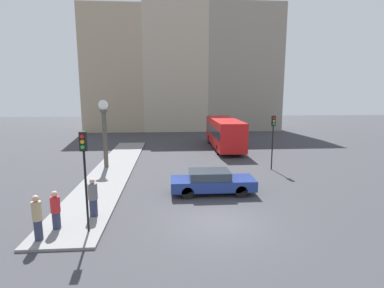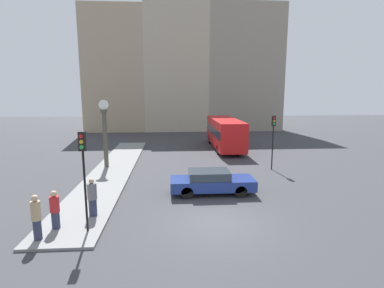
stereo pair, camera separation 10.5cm
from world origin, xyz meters
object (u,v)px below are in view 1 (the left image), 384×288
(traffic_light_far, at_px, (273,131))
(street_clock, at_px, (105,134))
(pedestrian_grey_jacket, at_px, (93,198))
(pedestrian_tan_coat, at_px, (37,218))
(pedestrian_red_top, at_px, (56,210))
(sedan_car, at_px, (212,182))
(bus_distant, at_px, (224,132))
(traffic_light_near, at_px, (84,162))

(traffic_light_far, height_order, street_clock, street_clock)
(traffic_light_far, bearing_deg, pedestrian_grey_jacket, -144.20)
(street_clock, relative_size, pedestrian_tan_coat, 2.85)
(street_clock, relative_size, pedestrian_grey_jacket, 2.88)
(pedestrian_red_top, height_order, pedestrian_grey_jacket, pedestrian_grey_jacket)
(street_clock, bearing_deg, pedestrian_grey_jacket, -81.90)
(traffic_light_far, xyz_separation_m, pedestrian_tan_coat, (-12.61, -10.14, -1.85))
(pedestrian_red_top, bearing_deg, sedan_car, 30.59)
(sedan_car, relative_size, bus_distant, 0.49)
(traffic_light_far, relative_size, pedestrian_tan_coat, 2.25)
(traffic_light_near, height_order, pedestrian_grey_jacket, traffic_light_near)
(sedan_car, relative_size, traffic_light_far, 1.18)
(bus_distant, distance_m, pedestrian_red_top, 20.59)
(pedestrian_red_top, xyz_separation_m, pedestrian_grey_jacket, (1.21, 1.20, 0.06))
(sedan_car, distance_m, street_clock, 9.69)
(traffic_light_far, relative_size, pedestrian_grey_jacket, 2.28)
(bus_distant, bearing_deg, traffic_light_far, -76.86)
(bus_distant, height_order, pedestrian_red_top, bus_distant)
(traffic_light_near, xyz_separation_m, pedestrian_tan_coat, (-1.71, -0.59, -2.01))
(sedan_car, bearing_deg, pedestrian_tan_coat, -145.25)
(sedan_car, bearing_deg, pedestrian_red_top, -149.41)
(bus_distant, height_order, pedestrian_grey_jacket, bus_distant)
(bus_distant, bearing_deg, traffic_light_near, -116.02)
(pedestrian_red_top, bearing_deg, bus_distant, 60.07)
(bus_distant, height_order, pedestrian_tan_coat, bus_distant)
(traffic_light_far, bearing_deg, traffic_light_near, -138.79)
(street_clock, xyz_separation_m, pedestrian_red_top, (0.10, -10.41, -1.68))
(pedestrian_tan_coat, bearing_deg, traffic_light_far, 38.81)
(traffic_light_near, bearing_deg, sedan_car, 38.59)
(traffic_light_far, distance_m, pedestrian_red_top, 15.46)
(traffic_light_far, bearing_deg, sedan_car, -136.13)
(pedestrian_tan_coat, bearing_deg, bus_distant, 60.59)
(pedestrian_grey_jacket, bearing_deg, bus_distant, 61.44)
(bus_distant, relative_size, street_clock, 1.90)
(street_clock, xyz_separation_m, pedestrian_grey_jacket, (1.31, -9.21, -1.62))
(sedan_car, distance_m, pedestrian_grey_jacket, 6.59)
(sedan_car, relative_size, traffic_light_near, 1.16)
(sedan_car, bearing_deg, pedestrian_grey_jacket, -153.05)
(traffic_light_far, xyz_separation_m, pedestrian_grey_jacket, (-11.07, -7.98, -1.89))
(traffic_light_near, xyz_separation_m, pedestrian_red_top, (-1.38, 0.36, -2.11))
(street_clock, bearing_deg, sedan_car, -40.94)
(traffic_light_near, bearing_deg, street_clock, 97.81)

